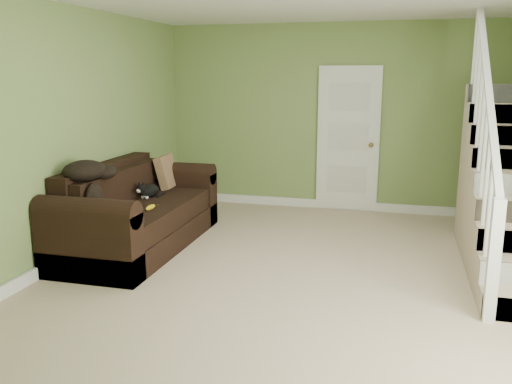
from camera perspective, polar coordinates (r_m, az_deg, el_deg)
The scene contains 13 objects.
floor at distance 5.34m, azimuth 5.41°, elevation -8.72°, with size 5.00×5.50×0.01m, color tan.
wall_back at distance 7.74m, azimuth 9.03°, elevation 7.67°, with size 5.00×0.04×2.60m, color #728D4C.
wall_front at distance 2.39m, azimuth -5.00°, elevation -2.71°, with size 5.00×0.04×2.60m, color #728D4C.
wall_left at distance 5.95m, azimuth -18.90°, elevation 5.77°, with size 0.04×5.50×2.60m, color #728D4C.
baseboard_back at distance 7.90m, azimuth 8.71°, elevation -1.34°, with size 5.00×0.04×0.12m, color white.
baseboard_left at distance 6.19m, azimuth -17.86°, elevation -5.69°, with size 0.04×5.50×0.12m, color white.
door at distance 7.71m, azimuth 9.67°, elevation 5.44°, with size 0.86×0.12×2.02m.
sofa at distance 6.23m, azimuth -12.54°, elevation -2.44°, with size 1.02×2.36×0.93m.
side_table at distance 7.23m, azimuth -10.06°, elevation -0.73°, with size 0.52×0.52×0.80m.
cat at distance 6.40m, azimuth -11.23°, elevation 0.13°, with size 0.23×0.43×0.21m.
banana at distance 5.84m, azimuth -11.05°, elevation -1.60°, with size 0.05×0.18×0.05m, color gold.
throw_pillow at distance 6.90m, azimuth -9.39°, elevation 2.13°, with size 0.10×0.41×0.41m, color #4E2F1F.
throw_blanket at distance 5.69m, azimuth -17.65°, elevation 2.16°, with size 0.38×0.50×0.21m, color black.
Camera 1 is at (0.79, -4.92, 1.92)m, focal length 38.00 mm.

